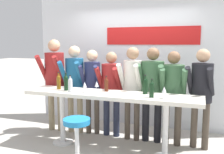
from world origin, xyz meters
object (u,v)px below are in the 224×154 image
person_center (111,85)px  wine_bottle_4 (152,89)px  person_right (152,85)px  person_rightmost (202,88)px  wine_glass_0 (97,84)px  bar_stool (77,136)px  tasting_table (110,101)px  person_center_right (132,83)px  wine_bottle_1 (106,84)px  wine_bottle_3 (70,84)px  person_center_left (92,82)px  person_far_left (55,75)px  person_left (75,79)px  wine_bottle_0 (66,82)px  wine_bottle_5 (59,81)px  wine_bottle_2 (145,85)px  wine_glass_1 (164,90)px  person_far_right (173,88)px  wine_glass_2 (85,85)px

person_center → wine_bottle_4: person_center is taller
person_right → wine_bottle_4: size_ratio=6.00×
person_rightmost → wine_glass_0: person_rightmost is taller
bar_stool → tasting_table: bearing=73.9°
bar_stool → person_center_right: 1.49m
wine_bottle_1 → wine_bottle_3: (-0.54, -0.25, 0.01)m
bar_stool → wine_bottle_4: 1.27m
person_center_left → wine_glass_0: 0.68m
bar_stool → wine_bottle_1: (0.10, 0.87, 0.60)m
person_right → person_far_left: bearing=-178.0°
person_center → person_rightmost: (1.59, -0.05, 0.05)m
person_center → wine_glass_0: size_ratio=9.04×
wine_glass_0 → person_left: bearing=142.7°
person_center_right → wine_bottle_0: person_center_right is taller
wine_bottle_0 → person_left: bearing=104.8°
person_center_left → wine_bottle_5: size_ratio=5.48×
person_center_left → wine_bottle_2: size_ratio=5.35×
wine_glass_1 → wine_bottle_1: bearing=167.4°
wine_bottle_0 → bar_stool: bearing=-51.3°
person_rightmost → person_center: bearing=-170.6°
wine_glass_0 → tasting_table: bearing=-5.7°
bar_stool → person_far_right: bearing=48.7°
wine_bottle_3 → wine_glass_1: wine_bottle_3 is taller
bar_stool → wine_glass_2: 0.90m
wine_bottle_0 → wine_bottle_3: size_ratio=1.11×
tasting_table → bar_stool: (-0.22, -0.75, -0.35)m
bar_stool → wine_bottle_1: bearing=83.2°
person_center_right → wine_bottle_5: (-1.18, -0.53, 0.04)m
wine_bottle_5 → wine_glass_2: bearing=-13.0°
wine_bottle_0 → person_right: bearing=24.9°
person_far_right → wine_glass_0: bearing=-161.7°
tasting_table → wine_bottle_2: size_ratio=9.44×
person_center → wine_glass_0: 0.61m
person_right → person_far_right: size_ratio=1.03×
person_far_left → person_right: (1.94, 0.06, -0.10)m
wine_glass_2 → wine_bottle_3: bearing=-174.9°
person_far_right → wine_glass_2: person_far_right is taller
bar_stool → wine_bottle_4: wine_bottle_4 is taller
person_center → wine_bottle_0: (-0.58, -0.65, 0.12)m
person_right → wine_bottle_1: bearing=-145.2°
person_far_left → person_left: bearing=-1.4°
person_right → wine_bottle_2: 0.47m
person_rightmost → wine_bottle_3: size_ratio=6.05×
person_center → wine_bottle_2: person_center is taller
bar_stool → wine_bottle_1: 1.06m
tasting_table → person_far_right: (0.93, 0.56, 0.17)m
person_center_left → wine_bottle_4: bearing=-36.9°
tasting_table → wine_glass_0: wine_glass_0 is taller
person_center_left → wine_glass_2: 0.74m
wine_glass_0 → wine_glass_1: bearing=-6.2°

